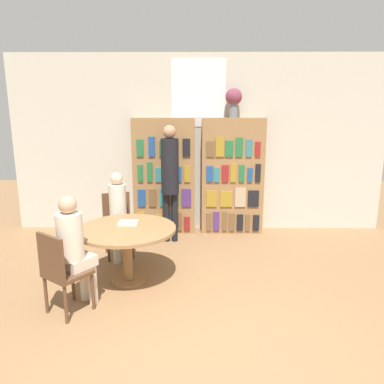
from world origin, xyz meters
TOP-DOWN VIEW (x-y plane):
  - ground_plane at (0.00, 0.00)m, footprint 16.00×16.00m
  - wall_back at (0.00, 3.72)m, footprint 6.40×0.07m
  - bookshelf_left at (-0.58, 3.53)m, footprint 1.04×0.34m
  - bookshelf_right at (0.58, 3.53)m, footprint 1.04×0.34m
  - flower_vase at (0.57, 3.53)m, footprint 0.27×0.27m
  - reading_table at (-0.89, 1.59)m, footprint 1.21×1.21m
  - chair_near_camera at (-1.43, 0.82)m, footprint 0.56×0.56m
  - chair_left_side at (-1.19, 2.48)m, footprint 0.51×0.51m
  - seated_reader_left at (-1.13, 2.31)m, footprint 0.33×0.39m
  - seated_reader_right at (-1.33, 0.97)m, footprint 0.41×0.42m
  - librarian_standing at (-0.45, 3.02)m, footprint 0.28×0.55m
  - open_book_on_table at (-0.89, 1.74)m, footprint 0.24×0.18m

SIDE VIEW (x-z plane):
  - ground_plane at x=0.00m, z-range 0.00..0.00m
  - chair_near_camera at x=-1.43m, z-range 0.06..0.96m
  - chair_left_side at x=-1.19m, z-range 0.06..0.96m
  - reading_table at x=-0.89m, z-range 0.24..0.94m
  - seated_reader_left at x=-1.13m, z-range 0.08..1.33m
  - open_book_on_table at x=-0.89m, z-range 0.70..0.73m
  - seated_reader_right at x=-1.33m, z-range 0.09..1.36m
  - bookshelf_left at x=-0.58m, z-range 0.00..1.95m
  - bookshelf_right at x=0.58m, z-range 0.00..1.95m
  - librarian_standing at x=-0.45m, z-range 0.21..2.07m
  - wall_back at x=0.00m, z-range 0.01..3.01m
  - flower_vase at x=0.57m, z-range 2.01..2.48m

